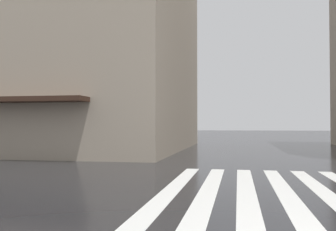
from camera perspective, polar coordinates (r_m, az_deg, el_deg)
The scene contains 2 objects.
zebra_crossing at distance 8.60m, azimuth 15.63°, elevation -13.31°, with size 13.00×5.50×0.01m.
haussmann_block_mid at distance 30.73m, azimuth -18.59°, elevation 13.05°, with size 19.29×21.66×19.24m.
Camera 1 is at (-4.39, 2.28, 1.79)m, focal length 39.60 mm.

